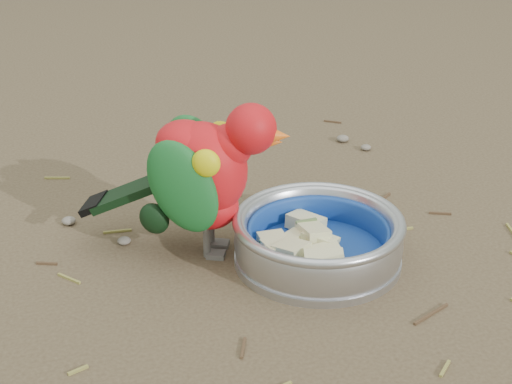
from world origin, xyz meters
name	(u,v)px	position (x,y,z in m)	size (l,w,h in m)	color
ground	(282,263)	(0.00, 0.00, 0.00)	(60.00, 60.00, 0.00)	brown
food_bowl	(318,256)	(0.04, -0.01, 0.01)	(0.21, 0.21, 0.02)	#B2B2BA
bowl_wall	(318,235)	(0.04, -0.01, 0.04)	(0.21, 0.21, 0.04)	#B2B2BA
fruit_wedges	(318,240)	(0.04, -0.01, 0.03)	(0.12, 0.12, 0.03)	beige
lory_parrot	(204,182)	(-0.08, 0.06, 0.10)	(0.11, 0.24, 0.19)	red
ground_debris	(296,257)	(0.02, 0.00, 0.00)	(0.90, 0.80, 0.01)	olive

